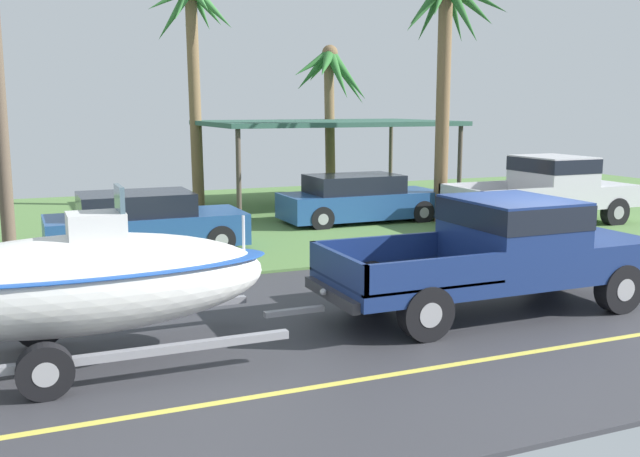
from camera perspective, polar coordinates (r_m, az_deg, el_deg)
The scene contains 10 objects.
ground at distance 19.64m, azimuth 1.02°, elevation -0.01°, with size 36.00×22.00×0.11m.
pickup_truck_towing at distance 12.08m, azimuth 14.61°, elevation -1.50°, with size 5.69×2.00×1.83m.
boat_on_trailer at distance 9.65m, azimuth -18.54°, elevation -4.12°, with size 6.06×2.19×2.29m.
parked_pickup_background at distance 21.00m, azimuth 17.71°, elevation 3.10°, with size 5.54×2.05×1.92m.
parked_sedan_near at distance 16.73m, azimuth -13.69°, elevation 0.38°, with size 4.35×1.88×1.38m.
parked_sedan_far at distance 20.41m, azimuth 3.09°, elevation 2.28°, with size 4.52×1.81×1.38m.
carport_awning at distance 23.26m, azimuth 0.47°, elevation 8.17°, with size 7.65×5.00×2.81m.
palm_tree_near_left at distance 23.95m, azimuth -9.91°, elevation 14.58°, with size 2.74×2.69×7.23m.
palm_tree_near_right at distance 20.61m, azimuth 9.99°, elevation 14.75°, with size 3.04×2.85×6.90m.
palm_tree_mid at distance 25.71m, azimuth 0.83°, elevation 11.48°, with size 2.88×3.18×5.36m.
Camera 1 is at (-7.86, -9.31, 3.29)m, focal length 40.68 mm.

